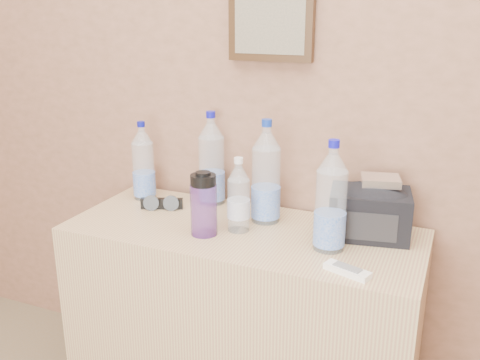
% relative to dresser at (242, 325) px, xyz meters
% --- Properties ---
extents(picture_frame, '(0.30, 0.03, 0.25)m').
position_rel_dresser_xyz_m(picture_frame, '(0.00, 0.24, 1.03)').
color(picture_frame, '#382311').
rests_on(picture_frame, room_shell).
extents(dresser, '(1.19, 0.50, 0.74)m').
position_rel_dresser_xyz_m(dresser, '(0.00, 0.00, 0.00)').
color(dresser, tan).
rests_on(dresser, ground).
extents(pet_large_a, '(0.08, 0.08, 0.30)m').
position_rel_dresser_xyz_m(pet_large_a, '(-0.47, 0.14, 0.51)').
color(pet_large_a, white).
rests_on(pet_large_a, dresser).
extents(pet_large_b, '(0.10, 0.10, 0.35)m').
position_rel_dresser_xyz_m(pet_large_b, '(-0.21, 0.19, 0.53)').
color(pet_large_b, silver).
rests_on(pet_large_b, dresser).
extents(pet_large_c, '(0.10, 0.10, 0.36)m').
position_rel_dresser_xyz_m(pet_large_c, '(0.04, 0.10, 0.53)').
color(pet_large_c, silver).
rests_on(pet_large_c, dresser).
extents(pet_large_d, '(0.09, 0.09, 0.34)m').
position_rel_dresser_xyz_m(pet_large_d, '(0.30, -0.04, 0.52)').
color(pet_large_d, '#C5E9FF').
rests_on(pet_large_d, dresser).
extents(pet_small, '(0.07, 0.07, 0.25)m').
position_rel_dresser_xyz_m(pet_small, '(-0.01, -0.01, 0.48)').
color(pet_small, '#A5BBD3').
rests_on(pet_small, dresser).
extents(nalgene_bottle, '(0.09, 0.09, 0.21)m').
position_rel_dresser_xyz_m(nalgene_bottle, '(-0.10, -0.09, 0.48)').
color(nalgene_bottle, '#5D2E86').
rests_on(nalgene_bottle, dresser).
extents(sunglasses, '(0.17, 0.11, 0.04)m').
position_rel_dresser_xyz_m(sunglasses, '(-0.35, 0.06, 0.39)').
color(sunglasses, black).
rests_on(sunglasses, dresser).
extents(ac_remote, '(0.14, 0.08, 0.02)m').
position_rel_dresser_xyz_m(ac_remote, '(0.39, -0.18, 0.38)').
color(ac_remote, white).
rests_on(ac_remote, dresser).
extents(toiletry_bag, '(0.28, 0.22, 0.17)m').
position_rel_dresser_xyz_m(toiletry_bag, '(0.40, 0.12, 0.46)').
color(toiletry_bag, black).
rests_on(toiletry_bag, dresser).
extents(foil_packet, '(0.14, 0.13, 0.02)m').
position_rel_dresser_xyz_m(foil_packet, '(0.42, 0.14, 0.55)').
color(foil_packet, silver).
rests_on(foil_packet, toiletry_bag).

